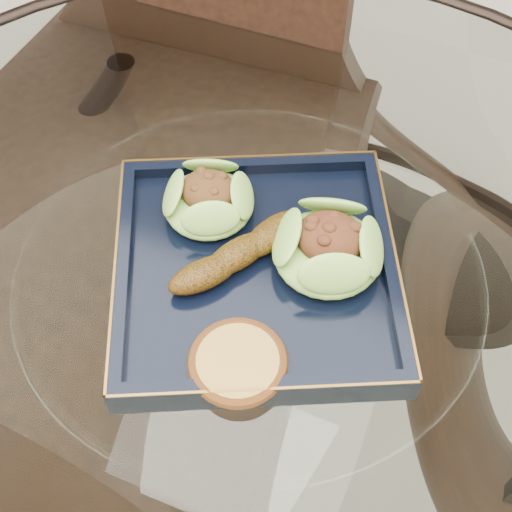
% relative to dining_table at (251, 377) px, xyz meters
% --- Properties ---
extents(dining_table, '(1.13, 1.13, 0.77)m').
position_rel_dining_table_xyz_m(dining_table, '(0.00, 0.00, 0.00)').
color(dining_table, white).
rests_on(dining_table, ground).
extents(dining_chair, '(0.42, 0.42, 0.95)m').
position_rel_dining_table_xyz_m(dining_chair, '(-0.22, 0.29, -0.07)').
color(dining_chair, '#321B10').
rests_on(dining_chair, ground).
extents(navy_plate, '(0.35, 0.35, 0.02)m').
position_rel_dining_table_xyz_m(navy_plate, '(-0.00, 0.03, 0.17)').
color(navy_plate, black).
rests_on(navy_plate, dining_table).
extents(lettuce_wrap_left, '(0.09, 0.09, 0.03)m').
position_rel_dining_table_xyz_m(lettuce_wrap_left, '(-0.07, 0.08, 0.20)').
color(lettuce_wrap_left, '#568D29').
rests_on(lettuce_wrap_left, navy_plate).
extents(lettuce_wrap_right, '(0.12, 0.12, 0.04)m').
position_rel_dining_table_xyz_m(lettuce_wrap_right, '(0.06, 0.06, 0.20)').
color(lettuce_wrap_right, '#67A22F').
rests_on(lettuce_wrap_right, navy_plate).
extents(roasted_plantain, '(0.10, 0.14, 0.03)m').
position_rel_dining_table_xyz_m(roasted_plantain, '(-0.02, 0.03, 0.20)').
color(roasted_plantain, '#573609').
rests_on(roasted_plantain, navy_plate).
extents(crumb_patty, '(0.08, 0.08, 0.01)m').
position_rel_dining_table_xyz_m(crumb_patty, '(0.02, -0.08, 0.19)').
color(crumb_patty, '#B98C3D').
rests_on(crumb_patty, navy_plate).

